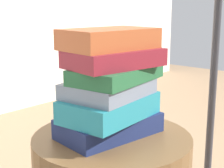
{
  "coord_description": "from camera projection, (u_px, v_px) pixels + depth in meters",
  "views": [
    {
      "loc": [
        -0.73,
        -0.63,
        0.91
      ],
      "look_at": [
        0.0,
        0.0,
        0.69
      ],
      "focal_mm": 56.33,
      "sensor_mm": 36.0,
      "label": 1
    }
  ],
  "objects": [
    {
      "name": "book_maroon",
      "position": [
        114.0,
        58.0,
        0.96
      ],
      "size": [
        0.28,
        0.2,
        0.05
      ],
      "primitive_type": "cube",
      "rotation": [
        0.0,
        0.0,
        -0.16
      ],
      "color": "maroon",
      "rests_on": "book_forest"
    },
    {
      "name": "book_forest",
      "position": [
        117.0,
        74.0,
        0.98
      ],
      "size": [
        0.29,
        0.18,
        0.04
      ],
      "primitive_type": "cube",
      "rotation": [
        0.0,
        0.0,
        0.12
      ],
      "color": "#1E512D",
      "rests_on": "book_slate"
    },
    {
      "name": "book_rust",
      "position": [
        110.0,
        39.0,
        0.96
      ],
      "size": [
        0.27,
        0.19,
        0.06
      ],
      "primitive_type": "cube",
      "rotation": [
        0.0,
        0.0,
        -0.12
      ],
      "color": "#994723",
      "rests_on": "book_maroon"
    },
    {
      "name": "book_teal",
      "position": [
        109.0,
        107.0,
        0.99
      ],
      "size": [
        0.28,
        0.19,
        0.06
      ],
      "primitive_type": "cube",
      "rotation": [
        0.0,
        0.0,
        0.07
      ],
      "color": "#1E727F",
      "rests_on": "book_navy"
    },
    {
      "name": "book_slate",
      "position": [
        109.0,
        89.0,
        0.98
      ],
      "size": [
        0.26,
        0.2,
        0.04
      ],
      "primitive_type": "cube",
      "rotation": [
        0.0,
        0.0,
        0.09
      ],
      "color": "slate",
      "rests_on": "book_teal"
    },
    {
      "name": "book_navy",
      "position": [
        109.0,
        126.0,
        1.01
      ],
      "size": [
        0.31,
        0.2,
        0.06
      ],
      "primitive_type": "cube",
      "rotation": [
        0.0,
        0.0,
        -0.15
      ],
      "color": "#19234C",
      "rests_on": "side_table"
    }
  ]
}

